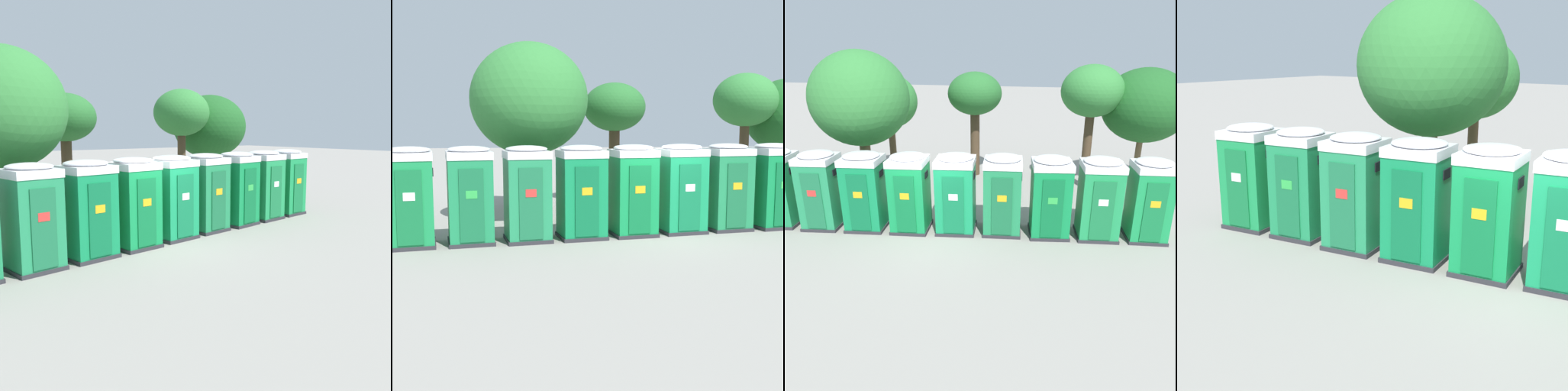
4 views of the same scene
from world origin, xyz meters
TOP-DOWN VIEW (x-y plane):
  - ground_plane at (0.00, 0.00)m, footprint 120.00×120.00m
  - portapotty_2 at (-3.70, -0.27)m, footprint 1.35×1.37m
  - portapotty_3 at (-2.24, -0.06)m, footprint 1.40×1.37m
  - portapotty_4 at (-0.77, 0.15)m, footprint 1.33×1.35m
  - portapotty_5 at (0.69, 0.41)m, footprint 1.39×1.37m
  - portapotty_6 at (2.15, 0.65)m, footprint 1.36×1.36m
  - portapotty_7 at (3.63, 0.79)m, footprint 1.41×1.39m
  - portapotty_8 at (5.10, 0.98)m, footprint 1.38×1.36m
  - portapotty_9 at (6.57, 1.19)m, footprint 1.29×1.33m
  - street_tree_0 at (-0.20, 6.56)m, footprint 2.42×2.42m
  - street_tree_1 at (-3.92, 5.60)m, footprint 2.51×2.51m
  - street_tree_2 at (-3.58, 2.53)m, footprint 3.64×3.64m
  - street_tree_3 at (4.82, 5.84)m, footprint 2.49×2.49m
  - street_tree_4 at (6.99, 6.58)m, footprint 3.51×3.51m

SIDE VIEW (x-z plane):
  - ground_plane at x=0.00m, z-range 0.00..0.00m
  - portapotty_3 at x=-2.24m, z-range 0.01..2.55m
  - portapotty_5 at x=0.69m, z-range 0.01..2.55m
  - portapotty_8 at x=5.10m, z-range 0.01..2.55m
  - portapotty_7 at x=3.63m, z-range 0.01..2.55m
  - portapotty_6 at x=2.15m, z-range 0.01..2.55m
  - portapotty_4 at x=-0.77m, z-range 0.01..2.55m
  - portapotty_2 at x=-3.70m, z-range 0.01..2.55m
  - portapotty_9 at x=6.57m, z-range 0.01..2.55m
  - street_tree_1 at x=-3.92m, z-range 1.09..5.72m
  - street_tree_4 at x=6.99m, z-range 0.96..5.90m
  - street_tree_0 at x=-0.20m, z-range 1.30..6.01m
  - street_tree_2 at x=-3.58m, z-range 1.05..6.64m
  - street_tree_3 at x=4.82m, z-range 1.42..6.49m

